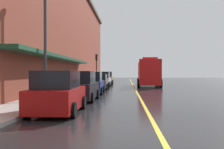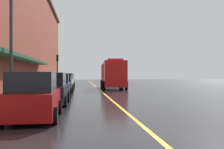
{
  "view_description": "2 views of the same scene",
  "coord_description": "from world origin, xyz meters",
  "px_view_note": "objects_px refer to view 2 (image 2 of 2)",
  "views": [
    {
      "loc": [
        -0.97,
        -7.54,
        1.8
      ],
      "look_at": [
        -2.9,
        27.23,
        1.52
      ],
      "focal_mm": 41.22,
      "sensor_mm": 36.0,
      "label": 1
    },
    {
      "loc": [
        -2.12,
        -7.16,
        1.79
      ],
      "look_at": [
        1.37,
        22.24,
        1.75
      ],
      "focal_mm": 42.39,
      "sensor_mm": 36.0,
      "label": 2
    }
  ],
  "objects_px": {
    "parking_meter_1": "(28,86)",
    "parked_car_2": "(58,86)",
    "parked_car_4": "(65,82)",
    "parked_car_0": "(33,97)",
    "parking_meter_0": "(34,85)",
    "parked_car_1": "(51,90)",
    "traffic_light_near": "(57,64)",
    "parked_car_3": "(63,84)",
    "parking_meter_2": "(34,85)",
    "parked_car_5": "(68,80)",
    "street_lamp_left": "(11,27)",
    "fire_truck": "(113,75)"
  },
  "relations": [
    {
      "from": "parked_car_4",
      "to": "parking_meter_2",
      "type": "relative_size",
      "value": 3.68
    },
    {
      "from": "parking_meter_0",
      "to": "street_lamp_left",
      "type": "relative_size",
      "value": 0.19
    },
    {
      "from": "parked_car_2",
      "to": "parked_car_3",
      "type": "xyz_separation_m",
      "value": [
        -0.03,
        5.92,
        -0.09
      ]
    },
    {
      "from": "parked_car_4",
      "to": "parked_car_5",
      "type": "xyz_separation_m",
      "value": [
        0.02,
        6.25,
        0.02
      ]
    },
    {
      "from": "parked_car_3",
      "to": "parking_meter_1",
      "type": "height_order",
      "value": "parked_car_3"
    },
    {
      "from": "parking_meter_0",
      "to": "traffic_light_near",
      "type": "bearing_deg",
      "value": 89.8
    },
    {
      "from": "parked_car_4",
      "to": "parking_meter_1",
      "type": "distance_m",
      "value": 16.31
    },
    {
      "from": "parking_meter_1",
      "to": "parked_car_2",
      "type": "bearing_deg",
      "value": 72.64
    },
    {
      "from": "parked_car_0",
      "to": "street_lamp_left",
      "type": "distance_m",
      "value": 5.96
    },
    {
      "from": "parked_car_0",
      "to": "street_lamp_left",
      "type": "height_order",
      "value": "street_lamp_left"
    },
    {
      "from": "parked_car_0",
      "to": "parking_meter_0",
      "type": "distance_m",
      "value": 8.12
    },
    {
      "from": "parked_car_5",
      "to": "parking_meter_2",
      "type": "height_order",
      "value": "parked_car_5"
    },
    {
      "from": "parked_car_3",
      "to": "parking_meter_1",
      "type": "distance_m",
      "value": 10.59
    },
    {
      "from": "parked_car_1",
      "to": "traffic_light_near",
      "type": "height_order",
      "value": "traffic_light_near"
    },
    {
      "from": "parked_car_1",
      "to": "parked_car_4",
      "type": "distance_m",
      "value": 17.04
    },
    {
      "from": "street_lamp_left",
      "to": "parking_meter_0",
      "type": "bearing_deg",
      "value": 80.59
    },
    {
      "from": "parked_car_5",
      "to": "street_lamp_left",
      "type": "relative_size",
      "value": 0.66
    },
    {
      "from": "fire_truck",
      "to": "parking_meter_1",
      "type": "height_order",
      "value": "fire_truck"
    },
    {
      "from": "parked_car_1",
      "to": "parked_car_3",
      "type": "xyz_separation_m",
      "value": [
        -0.07,
        11.28,
        -0.11
      ]
    },
    {
      "from": "parked_car_1",
      "to": "street_lamp_left",
      "type": "bearing_deg",
      "value": 108.79
    },
    {
      "from": "parked_car_5",
      "to": "parked_car_1",
      "type": "bearing_deg",
      "value": 178.42
    },
    {
      "from": "parked_car_1",
      "to": "traffic_light_near",
      "type": "xyz_separation_m",
      "value": [
        -1.4,
        20.92,
        2.28
      ]
    },
    {
      "from": "parked_car_0",
      "to": "parked_car_4",
      "type": "distance_m",
      "value": 22.09
    },
    {
      "from": "parked_car_1",
      "to": "parked_car_4",
      "type": "height_order",
      "value": "parked_car_1"
    },
    {
      "from": "parked_car_3",
      "to": "parking_meter_2",
      "type": "xyz_separation_m",
      "value": [
        -1.4,
        -8.06,
        0.29
      ]
    },
    {
      "from": "parked_car_2",
      "to": "fire_truck",
      "type": "distance_m",
      "value": 13.07
    },
    {
      "from": "parked_car_4",
      "to": "parked_car_5",
      "type": "distance_m",
      "value": 6.25
    },
    {
      "from": "parking_meter_2",
      "to": "parked_car_4",
      "type": "bearing_deg",
      "value": 84.36
    },
    {
      "from": "parked_car_0",
      "to": "parking_meter_2",
      "type": "distance_m",
      "value": 8.39
    },
    {
      "from": "parked_car_4",
      "to": "parking_meter_0",
      "type": "height_order",
      "value": "parked_car_4"
    },
    {
      "from": "parking_meter_2",
      "to": "street_lamp_left",
      "type": "bearing_deg",
      "value": -98.77
    },
    {
      "from": "parked_car_0",
      "to": "parked_car_5",
      "type": "height_order",
      "value": "parked_car_5"
    },
    {
      "from": "parked_car_0",
      "to": "parking_meter_0",
      "type": "height_order",
      "value": "parked_car_0"
    },
    {
      "from": "parked_car_3",
      "to": "traffic_light_near",
      "type": "height_order",
      "value": "traffic_light_near"
    },
    {
      "from": "parked_car_0",
      "to": "parking_meter_1",
      "type": "bearing_deg",
      "value": 12.38
    },
    {
      "from": "parked_car_0",
      "to": "fire_truck",
      "type": "xyz_separation_m",
      "value": [
        5.89,
        22.07,
        0.84
      ]
    },
    {
      "from": "parking_meter_2",
      "to": "fire_truck",
      "type": "bearing_deg",
      "value": 62.28
    },
    {
      "from": "parked_car_4",
      "to": "parking_meter_0",
      "type": "xyz_separation_m",
      "value": [
        -1.36,
        -14.09,
        0.2
      ]
    },
    {
      "from": "fire_truck",
      "to": "parking_meter_1",
      "type": "distance_m",
      "value": 17.79
    },
    {
      "from": "parked_car_0",
      "to": "parked_car_5",
      "type": "distance_m",
      "value": 28.34
    },
    {
      "from": "parked_car_3",
      "to": "street_lamp_left",
      "type": "xyz_separation_m",
      "value": [
        -2.0,
        -11.95,
        3.63
      ]
    },
    {
      "from": "fire_truck",
      "to": "parking_meter_0",
      "type": "xyz_separation_m",
      "value": [
        -7.25,
        -14.07,
        -0.65
      ]
    },
    {
      "from": "parked_car_1",
      "to": "street_lamp_left",
      "type": "xyz_separation_m",
      "value": [
        -2.06,
        -0.67,
        3.53
      ]
    },
    {
      "from": "parked_car_5",
      "to": "parking_meter_2",
      "type": "relative_size",
      "value": 3.45
    },
    {
      "from": "parking_meter_0",
      "to": "parked_car_0",
      "type": "bearing_deg",
      "value": -80.36
    },
    {
      "from": "parked_car_2",
      "to": "parked_car_3",
      "type": "bearing_deg",
      "value": -0.98
    },
    {
      "from": "fire_truck",
      "to": "street_lamp_left",
      "type": "relative_size",
      "value": 1.16
    },
    {
      "from": "parked_car_0",
      "to": "parking_meter_0",
      "type": "bearing_deg",
      "value": 8.92
    },
    {
      "from": "parked_car_4",
      "to": "street_lamp_left",
      "type": "distance_m",
      "value": 18.17
    },
    {
      "from": "parked_car_2",
      "to": "traffic_light_near",
      "type": "distance_m",
      "value": 15.79
    }
  ]
}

